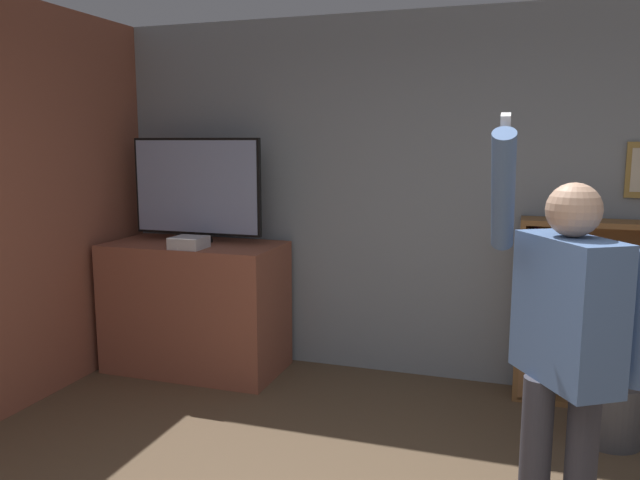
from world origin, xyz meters
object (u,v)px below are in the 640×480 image
Objects in this scene: television at (197,189)px; bookshelf at (578,312)px; game_console at (189,243)px; waste_bin at (611,412)px; person at (566,337)px.

television is 2.89m from bookshelf.
game_console is at bearing -74.10° from television.
waste_bin is at bearing -2.13° from game_console.
person is at bearing -27.99° from game_console.
television is 2.86× the size of waste_bin.
waste_bin is (0.17, -0.57, -0.44)m from bookshelf.
person reaches higher than waste_bin.
game_console is at bearing -149.89° from person.
bookshelf is at bearing 3.84° from television.
bookshelf is at bearing 141.86° from person.
game_console is 2.99m from waste_bin.
television is at bearing -176.16° from bookshelf.
person reaches higher than bookshelf.
person is (2.50, -1.33, -0.06)m from game_console.
waste_bin is at bearing -7.47° from television.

